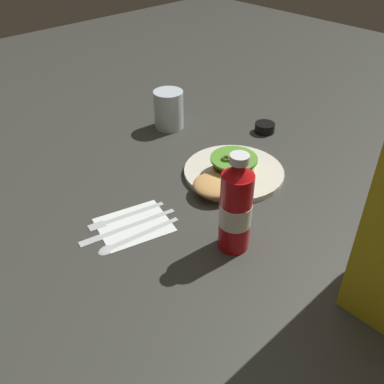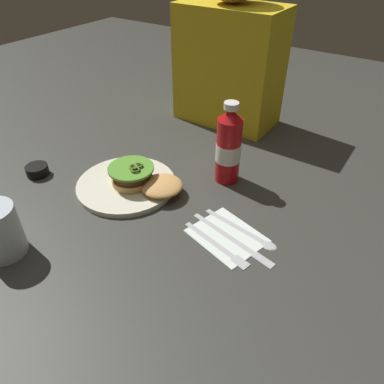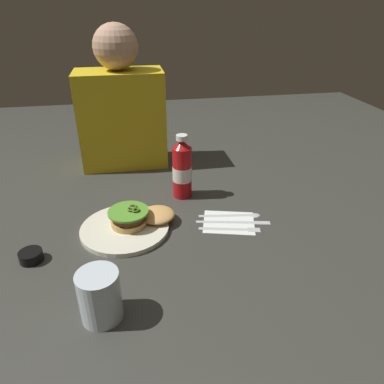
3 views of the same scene
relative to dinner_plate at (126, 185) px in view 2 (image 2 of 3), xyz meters
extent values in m
plane|color=#363732|center=(0.03, -0.04, -0.01)|extent=(3.00, 3.00, 0.00)
cylinder|color=silver|center=(0.00, 0.00, 0.00)|extent=(0.25, 0.25, 0.01)
cylinder|color=tan|center=(0.01, 0.01, 0.02)|extent=(0.10, 0.10, 0.02)
cylinder|color=#512D19|center=(0.01, 0.01, 0.03)|extent=(0.10, 0.10, 0.02)
cylinder|color=red|center=(0.01, 0.01, 0.04)|extent=(0.09, 0.09, 0.01)
cylinder|color=#54972C|center=(0.01, 0.01, 0.05)|extent=(0.12, 0.12, 0.01)
torus|color=#4B7124|center=(0.03, 0.02, 0.06)|extent=(0.02, 0.02, 0.01)
torus|color=#426B23|center=(0.03, 0.00, 0.06)|extent=(0.02, 0.02, 0.01)
torus|color=#546F1D|center=(0.02, 0.01, 0.06)|extent=(0.02, 0.02, 0.01)
ellipsoid|color=tan|center=(0.10, 0.03, 0.02)|extent=(0.10, 0.10, 0.03)
cylinder|color=red|center=(0.20, 0.18, 0.08)|extent=(0.06, 0.06, 0.17)
cone|color=red|center=(0.20, 0.18, 0.18)|extent=(0.06, 0.06, 0.03)
cylinder|color=white|center=(0.20, 0.18, 0.20)|extent=(0.04, 0.04, 0.02)
cylinder|color=white|center=(0.20, 0.18, 0.08)|extent=(0.06, 0.06, 0.05)
cylinder|color=black|center=(-0.24, -0.09, 0.01)|extent=(0.06, 0.06, 0.03)
cube|color=white|center=(0.31, -0.01, -0.01)|extent=(0.18, 0.16, 0.00)
cube|color=silver|center=(0.30, -0.05, 0.00)|extent=(0.17, 0.05, 0.00)
cube|color=silver|center=(0.37, -0.07, 0.00)|extent=(0.04, 0.03, 0.00)
cube|color=silver|center=(0.31, -0.01, 0.00)|extent=(0.19, 0.05, 0.00)
cube|color=silver|center=(0.39, -0.03, 0.00)|extent=(0.08, 0.03, 0.00)
cube|color=silver|center=(0.32, 0.02, 0.00)|extent=(0.18, 0.04, 0.00)
ellipsoid|color=silver|center=(0.39, 0.01, 0.00)|extent=(0.04, 0.03, 0.00)
cube|color=gold|center=(0.02, 0.49, 0.17)|extent=(0.32, 0.18, 0.36)
camera|label=1|loc=(0.70, 0.59, 0.60)|focal=40.26mm
camera|label=2|loc=(0.56, -0.53, 0.55)|focal=33.91mm
camera|label=3|loc=(0.03, -0.88, 0.58)|focal=33.58mm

